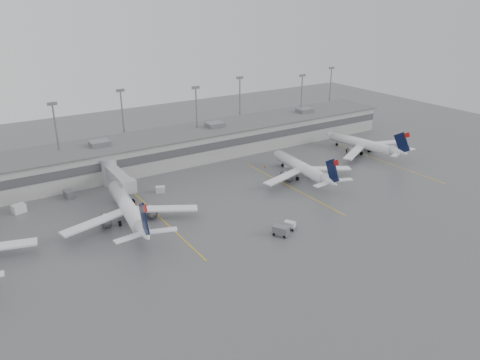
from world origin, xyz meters
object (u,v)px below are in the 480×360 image
jet_mid_right (303,168)px  jet_far_right (365,144)px  jet_mid_left (129,209)px  baggage_tug (290,226)px

jet_mid_right → jet_far_right: size_ratio=1.00×
jet_mid_right → jet_mid_left: bearing=-174.3°
jet_mid_right → baggage_tug: bearing=-129.3°
jet_mid_right → jet_far_right: jet_far_right is taller
jet_mid_right → jet_far_right: 30.00m
jet_mid_left → jet_far_right: bearing=11.1°
jet_mid_left → jet_mid_right: jet_mid_left is taller
jet_mid_right → jet_far_right: bearing=17.7°
jet_far_right → baggage_tug: (-49.94, -27.01, -2.35)m
jet_far_right → baggage_tug: 56.83m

